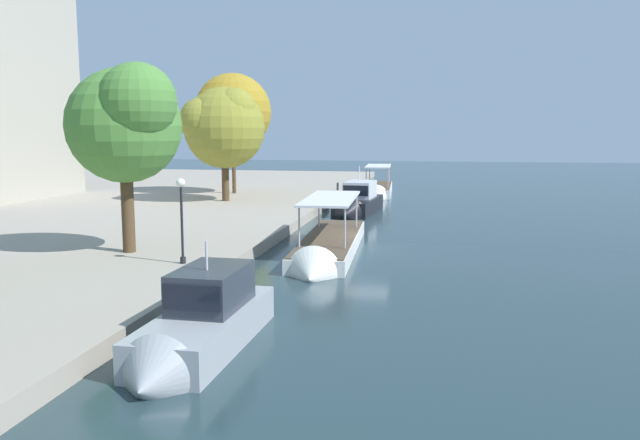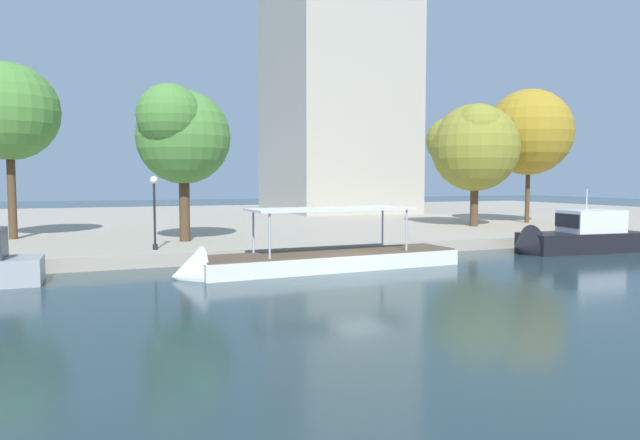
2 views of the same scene
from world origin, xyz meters
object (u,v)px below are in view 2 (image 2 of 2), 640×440
tree_5 (526,132)px  office_tower (335,63)px  tree_2 (6,106)px  tree_4 (472,145)px  tour_boat_2 (311,264)px  lamp_post (154,203)px  tree_0 (182,136)px  motor_yacht_3 (575,239)px

tree_5 → office_tower: office_tower is taller
office_tower → tree_2: bearing=-144.1°
tree_4 → tree_5: tree_5 is taller
tour_boat_2 → tree_4: size_ratio=1.49×
lamp_post → tree_2: bearing=130.6°
tree_5 → tree_0: bearing=-171.2°
tree_2 → tree_5: 40.29m
office_tower → tree_4: bearing=-88.2°
motor_yacht_3 → tree_4: tree_4 is taller
lamp_post → tree_5: size_ratio=0.34×
tour_boat_2 → tree_2: (-14.78, 14.87, 8.80)m
tree_4 → lamp_post: bearing=-165.0°
lamp_post → office_tower: office_tower is taller
office_tower → tree_0: bearing=-127.8°
tree_0 → office_tower: office_tower is taller
lamp_post → tree_2: tree_2 is taller
tree_0 → office_tower: size_ratio=0.25×
motor_yacht_3 → office_tower: 41.86m
tree_4 → office_tower: 28.40m
tree_4 → tree_5: size_ratio=0.85×
tree_2 → tour_boat_2: bearing=-45.2°
lamp_post → tree_5: (32.37, 8.33, 5.41)m
tree_2 → tree_5: (40.28, -0.89, -0.47)m
tree_5 → office_tower: bearing=107.1°
lamp_post → office_tower: (24.78, 32.93, 15.31)m
motor_yacht_3 → tour_boat_2: bearing=7.0°
office_tower → motor_yacht_3: bearing=-90.2°
tree_0 → tree_5: bearing=8.8°
tree_5 → office_tower: 27.58m
tree_4 → office_tower: size_ratio=0.26×
tree_5 → tree_4: bearing=-167.6°
lamp_post → tree_4: (25.62, 6.85, 4.10)m
tree_2 → office_tower: (32.69, 23.70, 9.43)m
motor_yacht_3 → tree_5: tree_5 is taller
office_tower → tree_5: bearing=-72.9°
motor_yacht_3 → tree_0: tree_0 is taller
tree_2 → tree_5: tree_5 is taller
tour_boat_2 → tree_0: bearing=-65.6°
lamp_post → tree_5: bearing=14.4°
tree_5 → lamp_post: bearing=-165.6°
tour_boat_2 → tree_2: bearing=-48.0°
tour_boat_2 → tree_5: bearing=-154.0°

